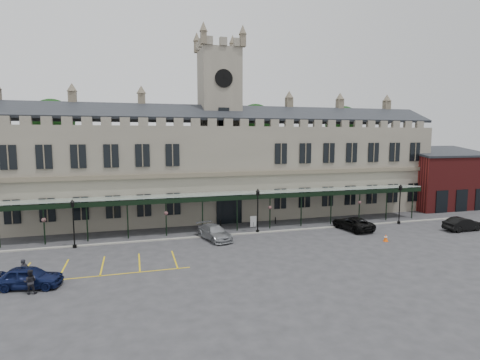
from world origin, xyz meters
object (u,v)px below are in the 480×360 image
object	(u,v)px
lamp_post_left	(73,219)
person_a	(24,271)
lamp_post_mid	(258,207)
car_right_b	(463,224)
person_b	(30,282)
car_taxi	(214,232)
car_right_a	(351,223)
car_van	(352,223)
station_building	(220,168)
car_left_a	(28,277)
traffic_cone	(386,238)
clock_tower	(219,119)
lamp_post_right	(400,200)
sign_board	(253,222)

from	to	relation	value
lamp_post_left	person_a	world-z (taller)	lamp_post_left
lamp_post_mid	car_right_b	size ratio (longest dim) A/B	1.08
lamp_post_mid	person_b	size ratio (longest dim) A/B	2.93
car_taxi	car_right_a	size ratio (longest dim) A/B	1.31
lamp_post_mid	car_van	world-z (taller)	lamp_post_mid
lamp_post_mid	car_right_a	world-z (taller)	lamp_post_mid
station_building	car_taxi	bearing A→B (deg)	-105.78
station_building	car_right_b	distance (m)	30.11
car_taxi	person_b	xyz separation A→B (m)	(-15.02, -9.91, 0.10)
lamp_post_left	car_left_a	xyz separation A→B (m)	(-1.71, -9.55, -2.06)
person_a	traffic_cone	bearing A→B (deg)	-50.20
car_right_b	person_b	distance (m)	43.68
clock_tower	car_van	bearing A→B (deg)	-42.76
car_taxi	car_right_b	distance (m)	28.58
traffic_cone	car_right_a	bearing A→B (deg)	95.68
lamp_post_right	person_b	world-z (taller)	lamp_post_right
car_taxi	car_van	bearing A→B (deg)	-16.74
lamp_post_left	car_taxi	size ratio (longest dim) A/B	0.92
lamp_post_left	car_van	xyz separation A→B (m)	(29.98, -1.16, -2.09)
lamp_post_left	sign_board	bearing A→B (deg)	9.78
car_right_b	person_b	bearing A→B (deg)	95.61
car_left_a	car_van	size ratio (longest dim) A/B	0.85
car_van	station_building	bearing A→B (deg)	-51.54
station_building	car_left_a	distance (m)	28.19
car_van	lamp_post_right	bearing A→B (deg)	178.49
person_a	car_right_a	bearing A→B (deg)	-40.33
lamp_post_right	station_building	bearing A→B (deg)	151.36
lamp_post_right	traffic_cone	distance (m)	9.39
traffic_cone	car_taxi	bearing A→B (deg)	161.64
lamp_post_right	person_a	size ratio (longest dim) A/B	2.74
clock_tower	car_right_b	size ratio (longest dim) A/B	5.35
car_van	person_a	bearing A→B (deg)	3.93
car_left_a	traffic_cone	bearing A→B (deg)	-73.93
person_b	lamp_post_mid	bearing A→B (deg)	-149.39
lamp_post_right	person_a	distance (m)	40.26
car_left_a	person_b	bearing A→B (deg)	-151.11
traffic_cone	car_van	distance (m)	5.29
traffic_cone	car_left_a	xyz separation A→B (m)	(-32.25, -3.14, 0.42)
clock_tower	car_taxi	xyz separation A→B (m)	(-3.28, -11.68, -12.36)
lamp_post_right	car_taxi	size ratio (longest dim) A/B	0.96
station_building	sign_board	distance (m)	9.75
person_a	car_van	bearing A→B (deg)	-41.01
car_van	car_right_a	bearing A→B (deg)	-98.98
lamp_post_mid	car_taxi	world-z (taller)	lamp_post_mid
lamp_post_right	car_right_a	bearing A→B (deg)	-175.71
sign_board	lamp_post_right	bearing A→B (deg)	-9.94
traffic_cone	sign_board	size ratio (longest dim) A/B	0.56
person_b	sign_board	bearing A→B (deg)	-144.10
station_building	lamp_post_mid	xyz separation A→B (m)	(1.94, -10.31, -3.49)
car_right_a	car_van	bearing A→B (deg)	62.65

